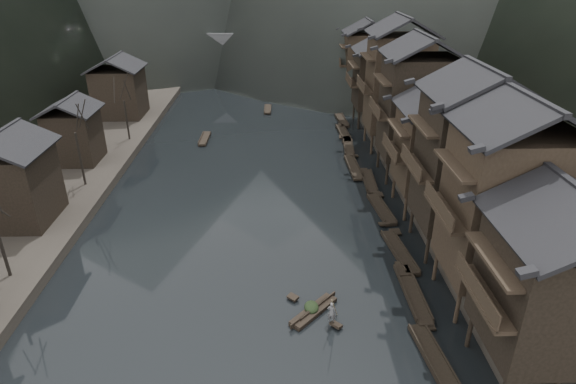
{
  "coord_description": "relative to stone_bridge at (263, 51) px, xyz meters",
  "views": [
    {
      "loc": [
        2.31,
        -28.31,
        21.98
      ],
      "look_at": [
        3.39,
        11.79,
        2.5
      ],
      "focal_mm": 30.0,
      "sensor_mm": 36.0,
      "label": 1
    }
  ],
  "objects": [
    {
      "name": "midriver_boats",
      "position": [
        -3.23,
        -32.05,
        -4.91
      ],
      "size": [
        9.47,
        19.04,
        0.44
      ],
      "color": "black",
      "rests_on": "water"
    },
    {
      "name": "bare_trees",
      "position": [
        -17.0,
        -58.35,
        1.48
      ],
      "size": [
        4.0,
        44.25,
        7.99
      ],
      "color": "black",
      "rests_on": "left_bank"
    },
    {
      "name": "water",
      "position": [
        0.0,
        -72.0,
        -5.11
      ],
      "size": [
        300.0,
        300.0,
        0.0
      ],
      "primitive_type": "plane",
      "color": "black",
      "rests_on": "ground"
    },
    {
      "name": "boatman",
      "position": [
        5.86,
        -75.38,
        -3.87
      ],
      "size": [
        0.67,
        0.54,
        1.61
      ],
      "primitive_type": "imported",
      "rotation": [
        0.0,
        0.0,
        2.85
      ],
      "color": "slate",
      "rests_on": "hero_sampan"
    },
    {
      "name": "right_bank",
      "position": [
        35.0,
        -32.0,
        -4.21
      ],
      "size": [
        40.0,
        200.0,
        1.8
      ],
      "primitive_type": "cube",
      "color": "#2D2823",
      "rests_on": "ground"
    },
    {
      "name": "stilt_houses",
      "position": [
        17.28,
        -52.74,
        3.8
      ],
      "size": [
        9.0,
        67.6,
        16.39
      ],
      "color": "black",
      "rests_on": "ground"
    },
    {
      "name": "bamboo_pole",
      "position": [
        6.06,
        -75.38,
        -1.33
      ],
      "size": [
        0.89,
        2.53,
        3.47
      ],
      "primitive_type": "cylinder",
      "rotation": [
        0.65,
        0.0,
        -0.32
      ],
      "color": "#8C7A51",
      "rests_on": "boatman"
    },
    {
      "name": "moored_sampans",
      "position": [
        11.96,
        -51.21,
        -4.91
      ],
      "size": [
        2.74,
        63.25,
        0.47
      ],
      "color": "black",
      "rests_on": "water"
    },
    {
      "name": "hero_sampan",
      "position": [
        4.77,
        -74.21,
        -4.91
      ],
      "size": [
        3.68,
        3.88,
        0.43
      ],
      "color": "black",
      "rests_on": "water"
    },
    {
      "name": "left_houses",
      "position": [
        -20.5,
        -51.88,
        0.55
      ],
      "size": [
        8.1,
        53.2,
        8.73
      ],
      "color": "black",
      "rests_on": "left_bank"
    },
    {
      "name": "left_bank",
      "position": [
        -35.0,
        -32.0,
        -4.51
      ],
      "size": [
        40.0,
        200.0,
        1.2
      ],
      "primitive_type": "cube",
      "color": "#2D2823",
      "rests_on": "ground"
    },
    {
      "name": "cargo_heap",
      "position": [
        4.63,
        -74.06,
        -4.38
      ],
      "size": [
        1.01,
        1.32,
        0.6
      ],
      "primitive_type": "ellipsoid",
      "color": "black",
      "rests_on": "hero_sampan"
    },
    {
      "name": "stone_bridge",
      "position": [
        0.0,
        0.0,
        0.0
      ],
      "size": [
        40.0,
        6.0,
        9.0
      ],
      "color": "#4C4C4F",
      "rests_on": "ground"
    }
  ]
}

